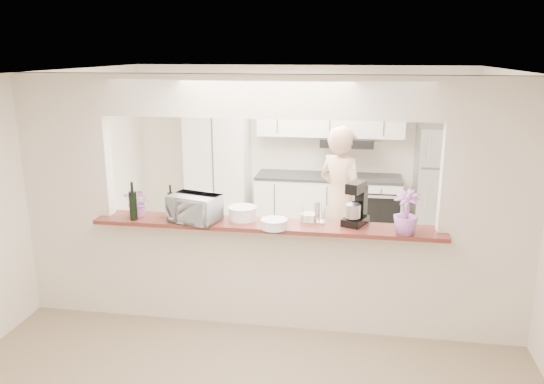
% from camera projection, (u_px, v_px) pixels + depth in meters
% --- Properties ---
extents(floor, '(6.00, 6.00, 0.00)m').
position_uv_depth(floor, '(267.00, 322.00, 5.46)').
color(floor, gray).
rests_on(floor, ground).
extents(tile_overlay, '(5.00, 2.90, 0.01)m').
position_uv_depth(tile_overlay, '(287.00, 264.00, 6.93)').
color(tile_overlay, beige).
rests_on(tile_overlay, floor).
extents(partition, '(5.00, 0.15, 2.50)m').
position_uv_depth(partition, '(267.00, 183.00, 5.07)').
color(partition, silver).
rests_on(partition, floor).
extents(bar_counter, '(3.40, 0.38, 1.09)m').
position_uv_depth(bar_counter, '(267.00, 270.00, 5.30)').
color(bar_counter, silver).
rests_on(bar_counter, floor).
extents(kitchen_cabinets, '(3.15, 0.62, 2.25)m').
position_uv_depth(kitchen_cabinets, '(285.00, 171.00, 7.83)').
color(kitchen_cabinets, silver).
rests_on(kitchen_cabinets, floor).
extents(refrigerator, '(0.75, 0.70, 1.70)m').
position_uv_depth(refrigerator, '(442.00, 187.00, 7.45)').
color(refrigerator, '#BCBCC1').
rests_on(refrigerator, floor).
extents(flower_left, '(0.32, 0.30, 0.30)m').
position_uv_depth(flower_left, '(138.00, 202.00, 5.30)').
color(flower_left, pink).
rests_on(flower_left, bar_counter).
extents(wine_bottle_a, '(0.08, 0.08, 0.38)m').
position_uv_depth(wine_bottle_a, '(133.00, 205.00, 5.19)').
color(wine_bottle_a, black).
rests_on(wine_bottle_a, bar_counter).
extents(wine_bottle_b, '(0.06, 0.06, 0.31)m').
position_uv_depth(wine_bottle_b, '(171.00, 203.00, 5.36)').
color(wine_bottle_b, black).
rests_on(wine_bottle_b, bar_counter).
extents(toaster_oven, '(0.54, 0.44, 0.26)m').
position_uv_depth(toaster_oven, '(194.00, 208.00, 5.15)').
color(toaster_oven, silver).
rests_on(toaster_oven, bar_counter).
extents(serving_bowls, '(0.32, 0.32, 0.22)m').
position_uv_depth(serving_bowls, '(199.00, 206.00, 5.30)').
color(serving_bowls, white).
rests_on(serving_bowls, bar_counter).
extents(plate_stack_a, '(0.28, 0.28, 0.13)m').
position_uv_depth(plate_stack_a, '(243.00, 213.00, 5.22)').
color(plate_stack_a, white).
rests_on(plate_stack_a, bar_counter).
extents(plate_stack_b, '(0.25, 0.25, 0.09)m').
position_uv_depth(plate_stack_b, '(274.00, 224.00, 4.97)').
color(plate_stack_b, white).
rests_on(plate_stack_b, bar_counter).
extents(red_bowl, '(0.14, 0.14, 0.06)m').
position_uv_depth(red_bowl, '(280.00, 220.00, 5.12)').
color(red_bowl, maroon).
rests_on(red_bowl, bar_counter).
extents(tan_bowl, '(0.16, 0.16, 0.08)m').
position_uv_depth(tan_bowl, '(309.00, 217.00, 5.18)').
color(tan_bowl, beige).
rests_on(tan_bowl, bar_counter).
extents(utensil_caddy, '(0.23, 0.14, 0.21)m').
position_uv_depth(utensil_caddy, '(314.00, 214.00, 5.13)').
color(utensil_caddy, silver).
rests_on(utensil_caddy, bar_counter).
extents(stand_mixer, '(0.28, 0.33, 0.42)m').
position_uv_depth(stand_mixer, '(356.00, 205.00, 5.05)').
color(stand_mixer, black).
rests_on(stand_mixer, bar_counter).
extents(flower_right, '(0.29, 0.29, 0.41)m').
position_uv_depth(flower_right, '(406.00, 212.00, 4.78)').
color(flower_right, '#C168BD').
rests_on(flower_right, bar_counter).
extents(person, '(0.80, 0.77, 1.84)m').
position_uv_depth(person, '(341.00, 201.00, 6.48)').
color(person, tan).
rests_on(person, floor).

